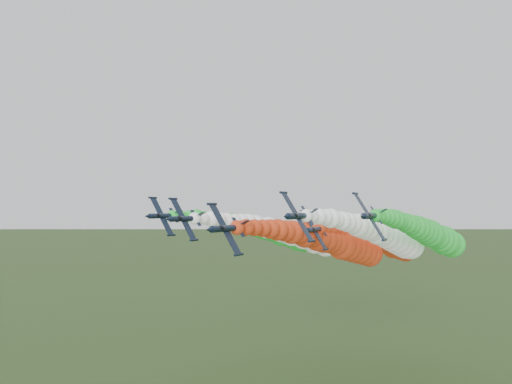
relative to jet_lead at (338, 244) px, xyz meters
The scene contains 6 objects.
jet_lead is the anchor object (origin of this frame).
jet_inner_left 18.03m from the jet_lead, 144.05° to the left, with size 11.99×67.53×15.41m.
jet_inner_right 13.03m from the jet_lead, 47.59° to the left, with size 12.06×67.60×15.47m.
jet_outer_left 28.85m from the jet_lead, 144.70° to the left, with size 11.91×67.45×15.33m.
jet_outer_right 24.07m from the jet_lead, 43.37° to the left, with size 11.98×67.51×15.39m.
jet_trail 28.75m from the jet_lead, 82.94° to the left, with size 11.88×67.42×15.29m.
Camera 1 is at (46.52, -73.05, 42.82)m, focal length 35.00 mm.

